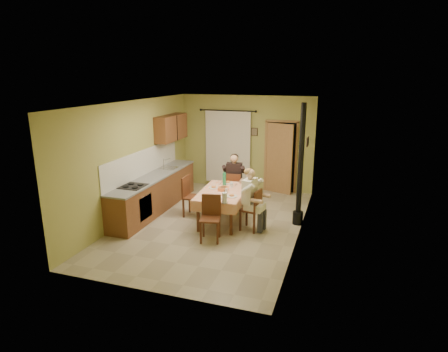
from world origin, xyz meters
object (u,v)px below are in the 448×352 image
(chair_far, at_px, (234,197))
(man_right, at_px, (251,192))
(chair_near, at_px, (210,227))
(dining_table, at_px, (223,206))
(man_far, at_px, (234,175))
(stove_flue, at_px, (300,182))
(chair_right, at_px, (251,218))
(chair_left, at_px, (193,204))

(chair_far, xyz_separation_m, man_right, (0.78, -1.29, 0.59))
(chair_near, distance_m, man_right, 1.19)
(dining_table, relative_size, man_far, 1.27)
(stove_flue, bearing_deg, chair_right, -144.81)
(chair_right, bearing_deg, dining_table, 80.74)
(chair_far, distance_m, chair_left, 1.19)
(chair_near, xyz_separation_m, man_far, (-0.12, 2.11, 0.59))
(chair_near, bearing_deg, chair_far, -98.74)
(man_far, bearing_deg, chair_right, -67.47)
(chair_far, height_order, chair_left, chair_left)
(chair_left, bearing_deg, chair_right, 76.37)
(chair_right, xyz_separation_m, chair_left, (-1.57, 0.40, 0.00))
(chair_near, bearing_deg, stove_flue, -149.88)
(dining_table, bearing_deg, chair_near, -89.42)
(stove_flue, bearing_deg, chair_far, 160.45)
(stove_flue, bearing_deg, chair_left, -173.72)
(chair_left, bearing_deg, dining_table, 81.37)
(chair_far, bearing_deg, chair_right, -67.29)
(chair_near, height_order, chair_right, chair_near)
(dining_table, bearing_deg, chair_left, 166.83)
(chair_left, distance_m, man_far, 1.34)
(chair_far, height_order, chair_near, chair_near)
(chair_near, distance_m, chair_right, 1.05)
(dining_table, height_order, chair_near, chair_near)
(chair_left, height_order, man_far, man_far)
(dining_table, relative_size, chair_near, 1.83)
(chair_far, relative_size, man_right, 0.68)
(chair_right, bearing_deg, chair_near, 150.00)
(chair_far, xyz_separation_m, chair_left, (-0.78, -0.90, 0.00))
(chair_near, bearing_deg, man_right, -141.44)
(chair_far, bearing_deg, stove_flue, -28.31)
(chair_far, bearing_deg, dining_table, -96.82)
(chair_right, bearing_deg, man_far, 41.30)
(chair_near, relative_size, man_far, 0.69)
(chair_near, relative_size, chair_right, 1.02)
(dining_table, relative_size, chair_left, 1.77)
(chair_right, distance_m, man_far, 1.64)
(chair_near, bearing_deg, man_far, -98.70)
(chair_left, bearing_deg, chair_near, 37.51)
(chair_left, bearing_deg, chair_far, 139.53)
(man_far, bearing_deg, man_right, -67.84)
(chair_left, relative_size, man_right, 0.71)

